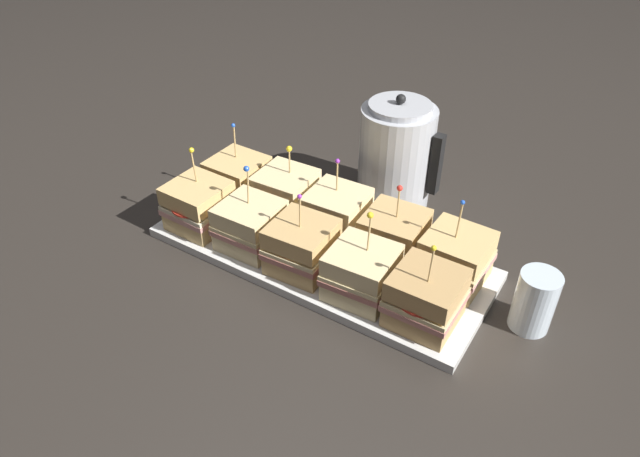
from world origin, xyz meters
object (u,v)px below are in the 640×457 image
sandwich_front_left (251,225)px  sandwich_front_far_left (199,206)px  sandwich_back_far_left (238,179)px  serving_platter (320,253)px  sandwich_front_far_right (425,298)px  sandwich_back_left (286,194)px  sandwich_back_far_right (455,259)px  sandwich_front_center (301,247)px  sandwich_back_right (394,236)px  sandwich_back_center (337,214)px  sandwich_front_right (362,273)px  drinking_glass (535,301)px  kettle_steel (396,155)px

sandwich_front_left → sandwich_front_far_left: bearing=-177.4°
sandwich_back_far_left → serving_platter: bearing=-13.7°
sandwich_front_far_right → sandwich_back_left: 0.39m
sandwich_back_far_right → sandwich_back_far_left: bearing=179.7°
sandwich_back_far_right → sandwich_front_center: bearing=-154.4°
sandwich_back_left → sandwich_back_right: bearing=-0.9°
sandwich_back_center → sandwich_back_right: (0.12, 0.00, -0.00)m
serving_platter → sandwich_front_far_left: sandwich_front_far_left is taller
serving_platter → sandwich_front_far_left: bearing=-165.6°
sandwich_front_far_left → sandwich_front_center: (0.24, 0.00, -0.00)m
sandwich_back_left → sandwich_back_far_right: sandwich_back_far_right is taller
sandwich_front_center → sandwich_front_right: sandwich_front_right is taller
sandwich_front_left → sandwich_back_far_left: (-0.13, 0.12, -0.00)m
sandwich_back_left → sandwich_back_far_right: (0.37, -0.01, -0.00)m
sandwich_back_far_right → sandwich_back_center: bearing=179.5°
sandwich_back_right → sandwich_front_far_left: bearing=-161.6°
drinking_glass → kettle_steel: bearing=149.5°
sandwich_back_far_left → sandwich_back_left: 0.12m
sandwich_back_far_right → sandwich_back_left: bearing=179.0°
sandwich_front_far_right → sandwich_back_right: bearing=134.1°
sandwich_front_far_left → sandwich_front_far_right: 0.49m
serving_platter → sandwich_front_right: sandwich_front_right is taller
sandwich_front_far_left → sandwich_back_left: sandwich_front_far_left is taller
kettle_steel → drinking_glass: size_ratio=2.27×
sandwich_front_left → sandwich_front_center: size_ratio=1.04×
sandwich_back_left → drinking_glass: sandwich_back_left is taller
sandwich_front_far_left → drinking_glass: bearing=9.0°
sandwich_back_far_left → sandwich_back_right: bearing=-0.0°
serving_platter → drinking_glass: size_ratio=5.94×
sandwich_back_right → sandwich_front_center: bearing=-136.1°
sandwich_back_right → kettle_steel: (-0.10, 0.19, 0.05)m
sandwich_front_center → sandwich_back_far_right: bearing=25.6°
sandwich_back_left → sandwich_back_center: sandwich_back_center is taller
sandwich_front_far_left → sandwich_front_right: bearing=0.1°
sandwich_front_center → drinking_glass: bearing=14.0°
sandwich_front_left → drinking_glass: (0.51, 0.09, -0.01)m
sandwich_front_far_left → kettle_steel: kettle_steel is taller
sandwich_front_far_left → sandwich_front_right: sandwich_front_far_left is taller
sandwich_front_left → sandwich_back_far_left: size_ratio=1.00×
kettle_steel → sandwich_front_far_left: bearing=-131.0°
sandwich_front_far_right → kettle_steel: kettle_steel is taller
serving_platter → sandwich_front_right: 0.15m
sandwich_front_right → sandwich_back_left: 0.28m
sandwich_front_center → sandwich_back_far_left: bearing=153.7°
sandwich_front_right → kettle_steel: size_ratio=0.67×
sandwich_front_right → sandwich_back_right: size_ratio=1.06×
sandwich_front_far_right → drinking_glass: bearing=34.0°
sandwich_back_left → sandwich_back_far_left: bearing=-178.3°
sandwich_front_left → sandwich_back_far_right: (0.37, 0.11, 0.00)m
sandwich_front_right → kettle_steel: (-0.10, 0.31, 0.05)m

